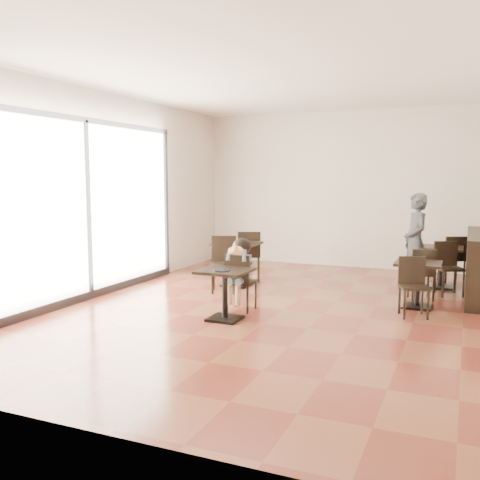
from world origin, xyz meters
The scene contains 21 objects.
floor centered at (0.00, 0.00, 0.00)m, with size 6.00×8.00×0.01m, color brown.
ceiling centered at (0.00, 0.00, 3.20)m, with size 6.00×8.00×0.01m, color white.
wall_back centered at (0.00, 4.00, 1.60)m, with size 6.00×0.01×3.20m, color silver.
wall_front centered at (0.00, -4.00, 1.60)m, with size 6.00×0.01×3.20m, color silver.
wall_left centered at (-3.00, 0.00, 1.60)m, with size 0.01×8.00×3.20m, color silver.
storefront_window centered at (-2.97, -0.50, 1.40)m, with size 0.04×4.50×2.60m, color white.
child_table centered at (-0.53, -0.81, 0.33)m, with size 0.63×0.63×0.67m, color black, non-canonical shape.
child_chair centered at (-0.53, -0.26, 0.40)m, with size 0.36×0.36×0.80m, color black, non-canonical shape.
child centered at (-0.53, -0.26, 0.51)m, with size 0.36×0.51×1.01m, color slate, non-canonical shape.
plate centered at (-0.53, -0.91, 0.68)m, with size 0.23×0.23×0.01m, color black.
pizza_slice centered at (-0.53, -0.45, 0.88)m, with size 0.23×0.18×0.05m, color #E9C571, non-canonical shape.
adult_patron centered at (1.56, 2.18, 0.80)m, with size 0.58×0.38×1.60m, color #3C3D41.
cafe_table_mid centered at (1.72, 0.88, 0.33)m, with size 0.62×0.62×0.66m, color black, non-canonical shape.
cafe_table_left centered at (-1.27, 1.30, 0.37)m, with size 0.71×0.71×0.75m, color black, non-canonical shape.
cafe_table_back centered at (1.97, 2.48, 0.35)m, with size 0.66×0.66×0.70m, color black, non-canonical shape.
chair_mid_a centered at (1.72, 1.43, 0.40)m, with size 0.36×0.36×0.79m, color black, non-canonical shape.
chair_mid_b centered at (1.72, 0.33, 0.40)m, with size 0.36×0.36×0.79m, color black, non-canonical shape.
chair_left_a centered at (-1.27, 1.85, 0.45)m, with size 0.40×0.40×0.90m, color black, non-canonical shape.
chair_left_b centered at (-1.27, 0.75, 0.45)m, with size 0.40×0.40×0.90m, color black, non-canonical shape.
chair_back_a centered at (2.11, 3.03, 0.42)m, with size 0.38×0.38×0.84m, color black, non-canonical shape.
chair_back_b centered at (2.11, 1.93, 0.42)m, with size 0.38×0.38×0.84m, color black, non-canonical shape.
Camera 1 is at (2.34, -7.01, 1.87)m, focal length 40.00 mm.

